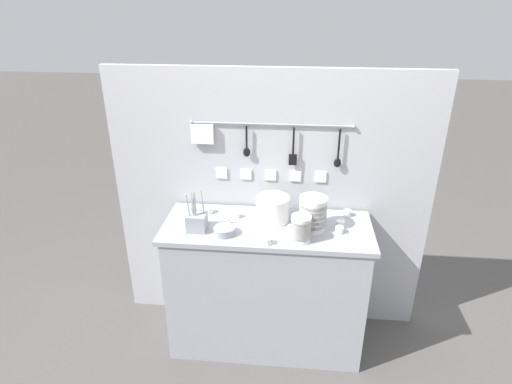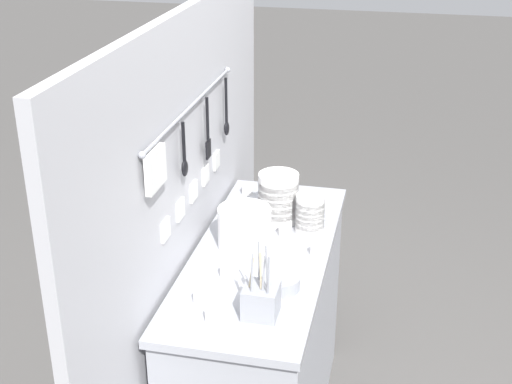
# 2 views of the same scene
# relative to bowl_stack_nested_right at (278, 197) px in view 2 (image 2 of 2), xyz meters

# --- Properties ---
(counter) EXTENTS (1.26, 0.50, 0.90)m
(counter) POSITION_rel_bowl_stack_nested_right_xyz_m (-0.27, 0.01, -0.55)
(counter) COLOR #9EA0A8
(counter) RESTS_ON ground
(back_wall) EXTENTS (2.06, 0.08, 1.78)m
(back_wall) POSITION_rel_bowl_stack_nested_right_xyz_m (-0.27, 0.30, -0.10)
(back_wall) COLOR #B2B2B7
(back_wall) RESTS_ON ground
(bowl_stack_nested_right) EXTENTS (0.16, 0.16, 0.21)m
(bowl_stack_nested_right) POSITION_rel_bowl_stack_nested_right_xyz_m (0.00, 0.00, 0.00)
(bowl_stack_nested_right) COLOR white
(bowl_stack_nested_right) RESTS_ON counter
(bowl_stack_back_corner) EXTENTS (0.11, 0.11, 0.16)m
(bowl_stack_back_corner) POSITION_rel_bowl_stack_nested_right_xyz_m (-0.07, -0.14, -0.02)
(bowl_stack_back_corner) COLOR white
(bowl_stack_back_corner) RESTS_ON counter
(plate_stack) EXTENTS (0.20, 0.20, 0.16)m
(plate_stack) POSITION_rel_bowl_stack_nested_right_xyz_m (-0.24, 0.08, -0.02)
(plate_stack) COLOR white
(plate_stack) RESTS_ON counter
(steel_mixing_bowl) EXTENTS (0.13, 0.13, 0.04)m
(steel_mixing_bowl) POSITION_rel_bowl_stack_nested_right_xyz_m (-0.51, -0.11, -0.08)
(steel_mixing_bowl) COLOR #93969E
(steel_mixing_bowl) RESTS_ON counter
(cutlery_caddy) EXTENTS (0.11, 0.11, 0.26)m
(cutlery_caddy) POSITION_rel_bowl_stack_nested_right_xyz_m (-0.68, -0.07, -0.05)
(cutlery_caddy) COLOR #93969E
(cutlery_caddy) RESTS_ON counter
(cup_front_left) EXTENTS (0.05, 0.05, 0.04)m
(cup_front_left) POSITION_rel_bowl_stack_nested_right_xyz_m (0.16, -0.03, -0.08)
(cup_front_left) COLOR white
(cup_front_left) RESTS_ON counter
(cup_mid_row) EXTENTS (0.05, 0.05, 0.04)m
(cup_mid_row) POSITION_rel_bowl_stack_nested_right_xyz_m (-0.12, -0.05, -0.08)
(cup_mid_row) COLOR white
(cup_mid_row) RESTS_ON counter
(cup_back_left) EXTENTS (0.05, 0.05, 0.04)m
(cup_back_left) POSITION_rel_bowl_stack_nested_right_xyz_m (0.17, 0.04, -0.08)
(cup_back_left) COLOR white
(cup_back_left) RESTS_ON counter
(cup_by_caddy) EXTENTS (0.05, 0.05, 0.04)m
(cup_by_caddy) POSITION_rel_bowl_stack_nested_right_xyz_m (0.23, 0.18, -0.08)
(cup_by_caddy) COLOR white
(cup_by_caddy) RESTS_ON counter
(cup_edge_far) EXTENTS (0.05, 0.05, 0.04)m
(cup_edge_far) POSITION_rel_bowl_stack_nested_right_xyz_m (-0.25, -0.20, -0.08)
(cup_edge_far) COLOR white
(cup_edge_far) RESTS_ON counter
(cup_edge_near) EXTENTS (0.05, 0.05, 0.04)m
(cup_edge_near) POSITION_rel_bowl_stack_nested_right_xyz_m (-0.65, 0.14, -0.08)
(cup_edge_near) COLOR white
(cup_edge_near) RESTS_ON counter
(cup_front_right) EXTENTS (0.05, 0.05, 0.04)m
(cup_front_right) POSITION_rel_bowl_stack_nested_right_xyz_m (-0.74, 0.07, -0.08)
(cup_front_right) COLOR white
(cup_front_right) RESTS_ON counter
(cup_beside_plates) EXTENTS (0.05, 0.05, 0.04)m
(cup_beside_plates) POSITION_rel_bowl_stack_nested_right_xyz_m (-0.47, 0.09, -0.08)
(cup_beside_plates) COLOR white
(cup_beside_plates) RESTS_ON counter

